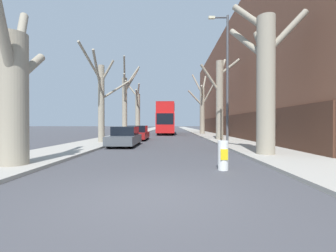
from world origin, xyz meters
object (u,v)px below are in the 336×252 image
(street_tree_left_3, at_px, (137,111))
(lamp_post, at_px, (226,74))
(street_tree_right_1, at_px, (220,98))
(parked_car_0, at_px, (125,137))
(double_decker_bus, at_px, (166,117))
(street_tree_right_2, at_px, (202,107))
(street_tree_right_0, at_px, (265,78))
(street_tree_left_1, at_px, (102,99))
(street_tree_left_2, at_px, (125,102))
(traffic_bollard, at_px, (223,155))
(street_tree_left_0, at_px, (15,92))
(parked_car_1, at_px, (138,133))

(street_tree_left_3, height_order, lamp_post, lamp_post)
(street_tree_left_3, xyz_separation_m, street_tree_right_1, (9.95, -15.90, 0.29))
(lamp_post, bearing_deg, parked_car_0, -178.81)
(double_decker_bus, relative_size, lamp_post, 1.23)
(double_decker_bus, distance_m, parked_car_0, 18.92)
(parked_car_0, bearing_deg, double_decker_bus, 82.71)
(street_tree_right_2, bearing_deg, parked_car_0, -114.11)
(street_tree_right_0, height_order, lamp_post, lamp_post)
(street_tree_right_0, bearing_deg, parked_car_0, 147.71)
(street_tree_left_1, distance_m, street_tree_left_2, 9.46)
(double_decker_bus, bearing_deg, parked_car_0, -97.29)
(lamp_post, relative_size, traffic_bollard, 9.31)
(double_decker_bus, bearing_deg, lamp_post, -76.05)
(street_tree_left_1, height_order, street_tree_right_2, street_tree_right_2)
(street_tree_left_0, bearing_deg, street_tree_left_3, 90.23)
(street_tree_left_0, height_order, parked_car_0, street_tree_left_0)
(lamp_post, bearing_deg, street_tree_right_0, -83.00)
(street_tree_left_2, height_order, traffic_bollard, street_tree_left_2)
(street_tree_right_2, bearing_deg, street_tree_left_0, -111.65)
(street_tree_right_0, bearing_deg, street_tree_right_2, 89.90)
(double_decker_bus, bearing_deg, street_tree_left_1, -105.13)
(street_tree_left_2, bearing_deg, parked_car_0, -78.48)
(street_tree_left_3, xyz_separation_m, lamp_post, (9.32, -20.92, 1.34))
(parked_car_1, distance_m, lamp_post, 9.99)
(street_tree_left_0, relative_size, parked_car_1, 1.52)
(street_tree_right_2, bearing_deg, traffic_bollard, -96.21)
(street_tree_right_2, relative_size, parked_car_1, 2.20)
(street_tree_right_0, relative_size, traffic_bollard, 7.79)
(street_tree_left_0, bearing_deg, street_tree_right_2, 68.35)
(street_tree_left_0, bearing_deg, lamp_post, 40.62)
(double_decker_bus, bearing_deg, parked_car_1, -100.53)
(street_tree_right_2, distance_m, lamp_post, 16.97)
(street_tree_right_1, distance_m, double_decker_bus, 14.57)
(parked_car_1, bearing_deg, street_tree_left_3, 98.68)
(parked_car_1, relative_size, lamp_post, 0.45)
(street_tree_right_0, xyz_separation_m, lamp_post, (-0.61, 4.95, 1.32))
(street_tree_left_1, bearing_deg, parked_car_0, -39.12)
(double_decker_bus, height_order, lamp_post, lamp_post)
(parked_car_1, bearing_deg, double_decker_bus, 79.47)
(street_tree_left_1, xyz_separation_m, double_decker_bus, (4.57, 16.90, -0.95))
(street_tree_right_2, height_order, parked_car_0, street_tree_right_2)
(street_tree_left_2, bearing_deg, street_tree_left_3, 90.27)
(street_tree_left_1, height_order, parked_car_1, street_tree_left_1)
(street_tree_left_3, relative_size, street_tree_right_0, 1.07)
(street_tree_left_2, xyz_separation_m, street_tree_left_3, (-0.05, 9.86, -0.56))
(street_tree_left_1, bearing_deg, street_tree_right_1, 19.04)
(double_decker_bus, bearing_deg, street_tree_left_3, 153.18)
(street_tree_left_3, distance_m, street_tree_right_0, 27.71)
(street_tree_left_0, xyz_separation_m, street_tree_right_2, (9.85, 24.82, 1.39))
(street_tree_right_0, distance_m, street_tree_right_2, 21.88)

